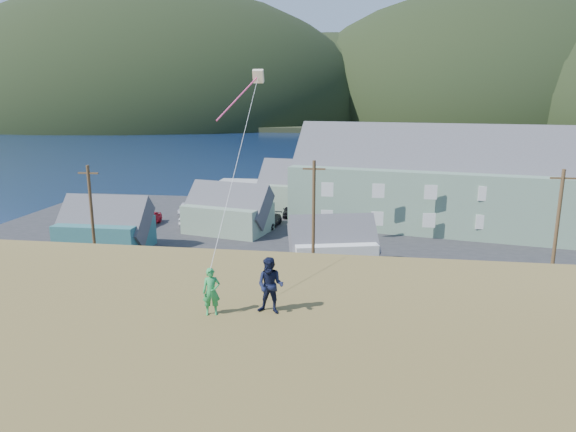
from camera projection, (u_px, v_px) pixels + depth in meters
The scene contains 16 objects.
ground at pixel (306, 298), 36.38m from camera, with size 900.00×900.00×0.00m, color #0A1638.
grass_strip at pixel (303, 308), 34.44m from camera, with size 110.00×8.00×0.10m, color #4C3D19.
waterfront_lot at pixel (325, 235), 52.75m from camera, with size 72.00×36.00×0.12m, color #28282B.
wharf at pixel (296, 190), 75.68m from camera, with size 26.00×14.00×0.90m, color gray.
far_shore at pixel (360, 116), 354.10m from camera, with size 900.00×320.00×2.00m, color black.
far_hills at pixel (421, 118), 299.99m from camera, with size 760.00×265.00×143.00m.
lodge at pixel (473, 182), 53.99m from camera, with size 39.52×17.58×13.44m.
shed_teal at pixel (105, 227), 46.82m from camera, with size 7.99×5.66×6.24m.
shed_palegreen_near at pixel (228, 210), 53.31m from camera, with size 9.72×7.25×6.31m.
shed_white at pixel (333, 246), 41.51m from camera, with size 7.90×6.21×5.53m.
shed_palegreen_far at pixel (307, 189), 62.46m from camera, with size 12.47×8.31×7.81m.
utility_poles at pixel (314, 228), 36.71m from camera, with size 33.54×0.24×9.47m.
parked_cars at pixel (252, 215), 57.99m from camera, with size 25.77×11.37×1.58m.
kite_flyer_green at pixel (211, 292), 15.97m from camera, with size 0.55×0.36×1.51m, color green.
kite_flyer_navy at pixel (270, 286), 16.07m from camera, with size 0.88×0.69×1.81m, color black.
kite_rig at pixel (255, 82), 21.97m from camera, with size 0.86×4.25×10.08m.
Camera 1 is at (3.78, -33.95, 13.87)m, focal length 32.00 mm.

